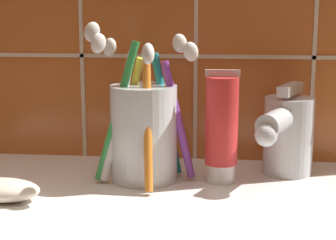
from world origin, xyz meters
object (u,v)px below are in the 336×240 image
object	(u,v)px
toothpaste_tube	(222,128)
sink_faucet	(286,132)
toothbrush_cup	(143,128)
soap_bar	(0,190)

from	to	relation	value
toothpaste_tube	sink_faucet	world-z (taller)	toothpaste_tube
sink_faucet	toothpaste_tube	bearing A→B (deg)	-42.08
toothpaste_tube	sink_faucet	bearing A→B (deg)	24.35
toothbrush_cup	sink_faucet	bearing A→B (deg)	12.00
toothbrush_cup	sink_faucet	size ratio (longest dim) A/B	1.58
toothbrush_cup	soap_bar	bearing A→B (deg)	-147.93
toothpaste_tube	soap_bar	xyz separation A→B (cm)	(-22.77, -8.72, -5.22)
soap_bar	sink_faucet	bearing A→B (deg)	21.83
toothbrush_cup	sink_faucet	xyz separation A→B (cm)	(16.60, 3.53, -0.92)
sink_faucet	soap_bar	bearing A→B (deg)	-44.60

